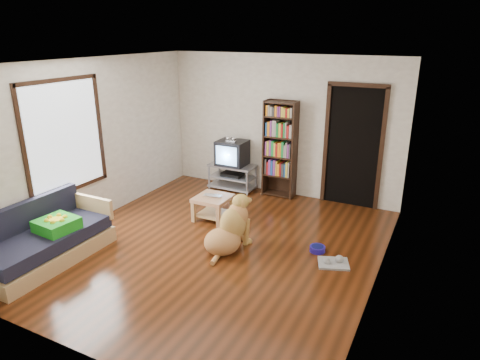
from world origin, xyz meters
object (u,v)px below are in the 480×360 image
at_px(laptop, 212,197).
at_px(grey_rag, 333,263).
at_px(crt_tv, 233,152).
at_px(coffee_table, 213,203).
at_px(green_cushion, 57,225).
at_px(bookshelf, 280,144).
at_px(dog, 230,230).
at_px(sofa, 45,243).
at_px(dog_bowl, 317,249).
at_px(tv_stand, 232,176).

relative_size(laptop, grey_rag, 0.76).
relative_size(crt_tv, coffee_table, 1.05).
relative_size(green_cushion, bookshelf, 0.26).
xyz_separation_m(green_cushion, grey_rag, (3.43, 1.51, -0.48)).
bearing_deg(green_cushion, dog, 38.74).
distance_m(laptop, grey_rag, 2.28).
xyz_separation_m(crt_tv, coffee_table, (0.39, -1.46, -0.46)).
bearing_deg(coffee_table, crt_tv, 104.94).
bearing_deg(laptop, coffee_table, 80.05).
bearing_deg(sofa, dog_bowl, 30.20).
bearing_deg(crt_tv, dog_bowl, -37.72).
distance_m(bookshelf, coffee_table, 1.78).
xyz_separation_m(tv_stand, bookshelf, (0.95, 0.09, 0.73)).
bearing_deg(sofa, green_cushion, 47.33).
bearing_deg(coffee_table, laptop, -90.00).
height_order(bookshelf, dog, bookshelf).
height_order(coffee_table, dog, dog).
xyz_separation_m(laptop, coffee_table, (-0.00, 0.03, -0.13)).
relative_size(tv_stand, bookshelf, 0.50).
xyz_separation_m(crt_tv, sofa, (-0.97, -3.65, -0.48)).
distance_m(green_cushion, crt_tv, 3.63).
bearing_deg(bookshelf, dog_bowl, -54.10).
bearing_deg(grey_rag, sofa, -155.18).
distance_m(crt_tv, bookshelf, 0.99).
bearing_deg(tv_stand, laptop, -75.14).
xyz_separation_m(laptop, sofa, (-1.36, -2.16, -0.15)).
relative_size(green_cushion, dog, 0.49).
relative_size(sofa, coffee_table, 3.27).
bearing_deg(dog, grey_rag, 8.50).
xyz_separation_m(green_cushion, dog, (1.96, 1.29, -0.21)).
distance_m(grey_rag, crt_tv, 3.35).
distance_m(tv_stand, coffee_table, 1.49).
distance_m(dog_bowl, bookshelf, 2.46).
bearing_deg(green_cushion, laptop, 64.02).
height_order(green_cushion, grey_rag, green_cushion).
height_order(laptop, dog_bowl, laptop).
bearing_deg(bookshelf, sofa, -117.32).
relative_size(dog_bowl, crt_tv, 0.38).
bearing_deg(bookshelf, grey_rag, -52.01).
xyz_separation_m(bookshelf, coffee_table, (-0.56, -1.53, -0.72)).
relative_size(tv_stand, crt_tv, 1.55).
bearing_deg(grey_rag, green_cushion, -156.26).
distance_m(sofa, dog, 2.53).
bearing_deg(coffee_table, tv_stand, 105.16).
distance_m(laptop, sofa, 2.56).
bearing_deg(coffee_table, dog, -46.73).
xyz_separation_m(laptop, crt_tv, (-0.39, 1.49, 0.33)).
bearing_deg(dog, green_cushion, -146.72).
distance_m(laptop, bookshelf, 1.76).
xyz_separation_m(sofa, dog, (2.09, 1.42, 0.03)).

